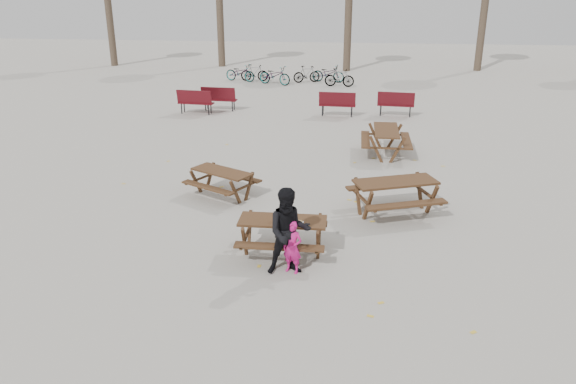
# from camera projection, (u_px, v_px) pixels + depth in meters

# --- Properties ---
(ground) EXTENTS (80.00, 80.00, 0.00)m
(ground) POSITION_uv_depth(u_px,v_px,m) (283.00, 253.00, 11.81)
(ground) COLOR gray
(ground) RESTS_ON ground
(main_picnic_table) EXTENTS (1.80, 1.45, 0.78)m
(main_picnic_table) POSITION_uv_depth(u_px,v_px,m) (283.00, 228.00, 11.60)
(main_picnic_table) COLOR #352313
(main_picnic_table) RESTS_ON ground
(food_tray) EXTENTS (0.18, 0.11, 0.03)m
(food_tray) POSITION_uv_depth(u_px,v_px,m) (299.00, 223.00, 11.33)
(food_tray) COLOR white
(food_tray) RESTS_ON main_picnic_table
(bread_roll) EXTENTS (0.14, 0.06, 0.05)m
(bread_roll) POSITION_uv_depth(u_px,v_px,m) (299.00, 221.00, 11.32)
(bread_roll) COLOR tan
(bread_roll) RESTS_ON food_tray
(soda_bottle) EXTENTS (0.07, 0.07, 0.17)m
(soda_bottle) POSITION_uv_depth(u_px,v_px,m) (275.00, 218.00, 11.42)
(soda_bottle) COLOR silver
(soda_bottle) RESTS_ON main_picnic_table
(child) EXTENTS (0.45, 0.37, 1.07)m
(child) POSITION_uv_depth(u_px,v_px,m) (292.00, 247.00, 10.89)
(child) COLOR #D11A78
(child) RESTS_ON ground
(adult) EXTENTS (0.98, 0.84, 1.76)m
(adult) POSITION_uv_depth(u_px,v_px,m) (289.00, 232.00, 10.74)
(adult) COLOR black
(adult) RESTS_ON ground
(picnic_table_east) EXTENTS (2.41, 2.19, 0.85)m
(picnic_table_east) POSITION_uv_depth(u_px,v_px,m) (395.00, 197.00, 13.64)
(picnic_table_east) COLOR #352313
(picnic_table_east) RESTS_ON ground
(picnic_table_north) EXTENTS (2.08, 1.96, 0.71)m
(picnic_table_north) POSITION_uv_depth(u_px,v_px,m) (222.00, 184.00, 14.75)
(picnic_table_north) COLOR #352313
(picnic_table_north) RESTS_ON ground
(picnic_table_far) EXTENTS (1.60, 1.98, 0.85)m
(picnic_table_far) POSITION_uv_depth(u_px,v_px,m) (386.00, 142.00, 18.16)
(picnic_table_far) COLOR #352313
(picnic_table_far) RESTS_ON ground
(park_bench_row) EXTENTS (9.93, 1.39, 1.03)m
(park_bench_row) POSITION_uv_depth(u_px,v_px,m) (286.00, 102.00, 23.54)
(park_bench_row) COLOR #5A121A
(park_bench_row) RESTS_ON ground
(bicycle_row) EXTENTS (7.21, 2.20, 0.98)m
(bicycle_row) POSITION_uv_depth(u_px,v_px,m) (288.00, 74.00, 30.36)
(bicycle_row) COLOR black
(bicycle_row) RESTS_ON ground
(fallen_leaves) EXTENTS (11.00, 11.00, 0.01)m
(fallen_leaves) POSITION_uv_depth(u_px,v_px,m) (314.00, 208.00, 14.08)
(fallen_leaves) COLOR gold
(fallen_leaves) RESTS_ON ground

